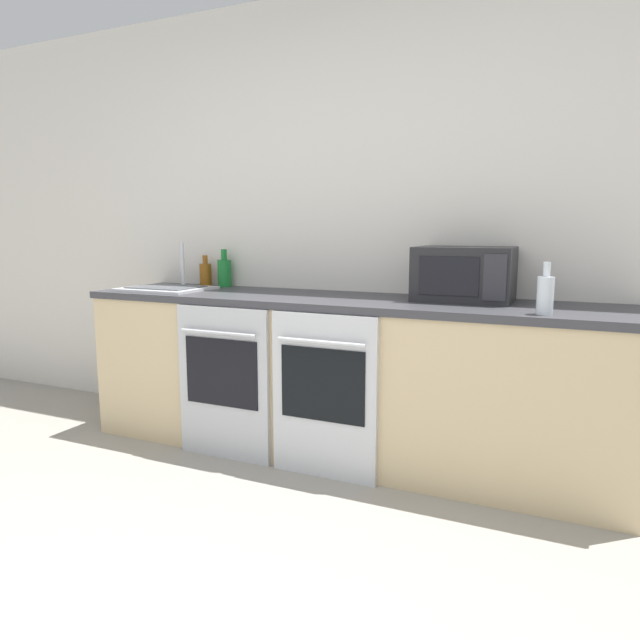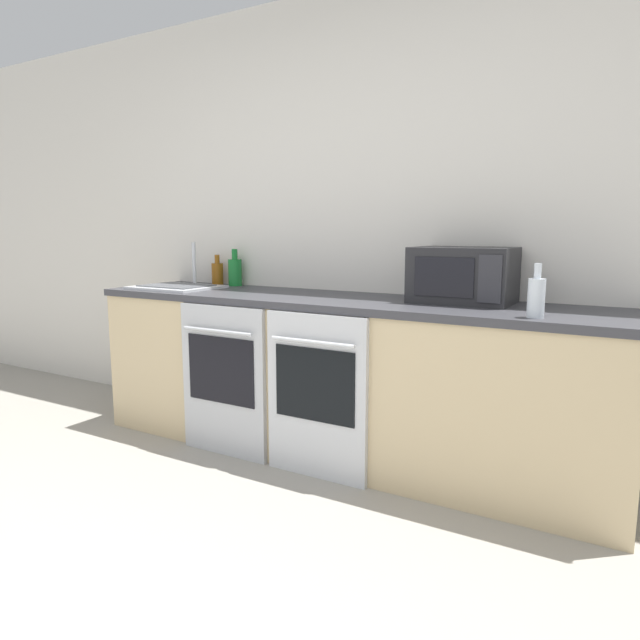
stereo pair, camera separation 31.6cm
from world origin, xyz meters
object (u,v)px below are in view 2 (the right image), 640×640
(oven_left, at_px, (223,380))
(microwave, at_px, (463,275))
(oven_right, at_px, (316,396))
(sink, at_px, (177,286))
(bottle_amber, at_px, (217,273))
(bottle_green, at_px, (235,271))
(bottle_clear, at_px, (536,297))

(oven_left, height_order, microwave, microwave)
(oven_right, xyz_separation_m, sink, (-1.18, 0.27, 0.47))
(oven_right, xyz_separation_m, microwave, (0.58, 0.47, 0.59))
(bottle_amber, xyz_separation_m, bottle_green, (0.15, 0.00, 0.02))
(sink, bearing_deg, oven_left, -25.24)
(bottle_clear, bearing_deg, bottle_green, 166.40)
(oven_left, relative_size, bottle_green, 3.49)
(microwave, bearing_deg, bottle_green, 175.36)
(oven_right, xyz_separation_m, bottle_amber, (-1.11, 0.59, 0.53))
(oven_left, xyz_separation_m, sink, (-0.58, 0.27, 0.47))
(oven_right, distance_m, microwave, 0.95)
(sink, bearing_deg, bottle_amber, 78.57)
(bottle_amber, relative_size, bottle_green, 0.83)
(microwave, height_order, bottle_amber, microwave)
(oven_right, relative_size, sink, 1.67)
(bottle_amber, bearing_deg, oven_left, -48.57)
(microwave, height_order, sink, sink)
(oven_left, bearing_deg, bottle_clear, 4.16)
(bottle_green, bearing_deg, bottle_amber, -178.44)
(bottle_amber, relative_size, sink, 0.40)
(oven_left, relative_size, oven_right, 1.00)
(oven_left, distance_m, sink, 0.80)
(oven_left, xyz_separation_m, oven_right, (0.60, 0.00, 0.00))
(oven_left, distance_m, bottle_clear, 1.69)
(oven_right, relative_size, microwave, 1.73)
(bottle_green, distance_m, sink, 0.39)
(microwave, distance_m, bottle_clear, 0.54)
(bottle_amber, distance_m, bottle_clear, 2.16)
(oven_left, height_order, bottle_green, bottle_green)
(oven_left, distance_m, oven_right, 0.60)
(bottle_green, bearing_deg, oven_right, -31.40)
(bottle_amber, height_order, bottle_clear, bottle_clear)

